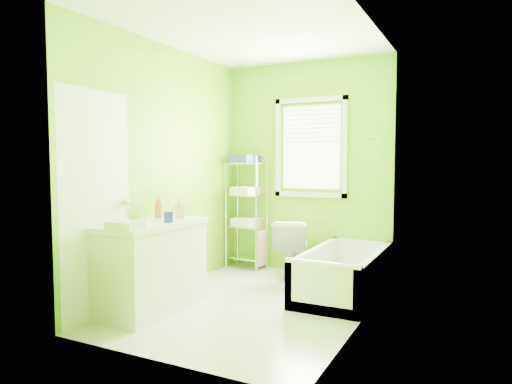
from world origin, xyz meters
The scene contains 9 objects.
ground centered at (0.00, 0.00, 0.00)m, with size 2.90×2.90×0.00m, color silver.
room_envelope centered at (0.00, 0.00, 1.55)m, with size 2.14×2.94×2.62m.
window centered at (0.05, 1.42, 1.61)m, with size 0.92×0.05×1.22m.
door centered at (-1.04, -1.00, 1.00)m, with size 0.09×0.80×2.00m.
right_wall_decor centered at (1.04, -0.02, 1.32)m, with size 0.04×1.48×1.17m.
bathtub centered at (0.70, 0.67, 0.16)m, with size 0.71×1.52×0.49m.
toilet centered at (-0.05, 1.10, 0.35)m, with size 0.39×0.68×0.70m, color white.
vanity centered at (-0.78, -0.59, 0.44)m, with size 0.56×1.10×1.05m.
wire_shelf_unit centered at (-0.76, 1.29, 0.88)m, with size 0.51×0.41×1.46m.
Camera 1 is at (1.96, -3.90, 1.39)m, focal length 32.00 mm.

